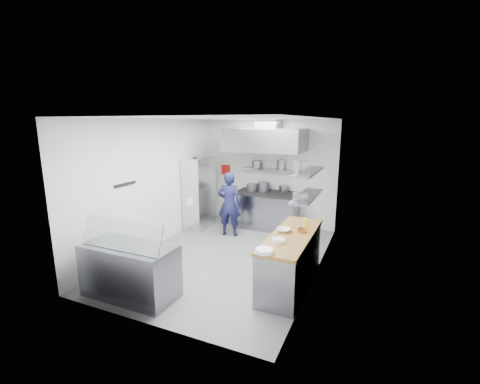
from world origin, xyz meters
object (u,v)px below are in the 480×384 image
at_px(chef, 229,204).
at_px(wire_rack, 199,193).
at_px(gas_range, 267,211).
at_px(display_case, 130,271).

bearing_deg(chef, wire_rack, -24.78).
bearing_deg(wire_rack, gas_range, 22.10).
distance_m(chef, display_case, 3.21).
distance_m(gas_range, display_case, 4.19).
relative_size(chef, wire_rack, 0.85).
height_order(gas_range, chef, chef).
bearing_deg(display_case, chef, 86.15).
bearing_deg(display_case, gas_range, 78.18).
distance_m(chef, wire_rack, 1.03).
height_order(gas_range, display_case, gas_range).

